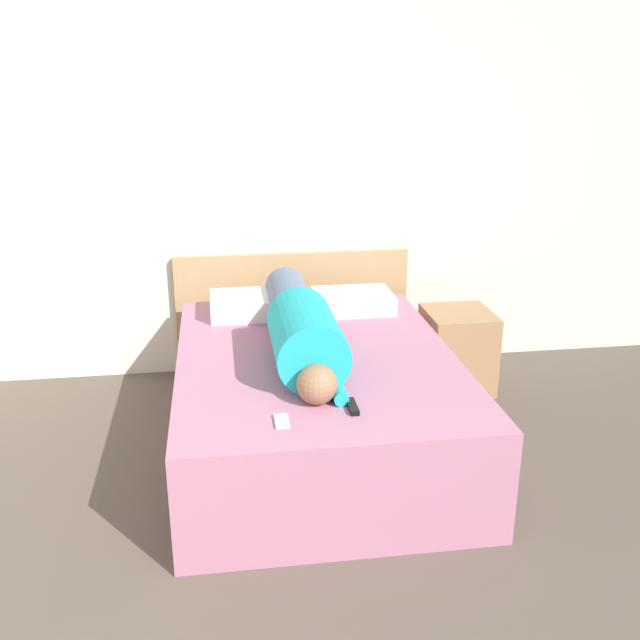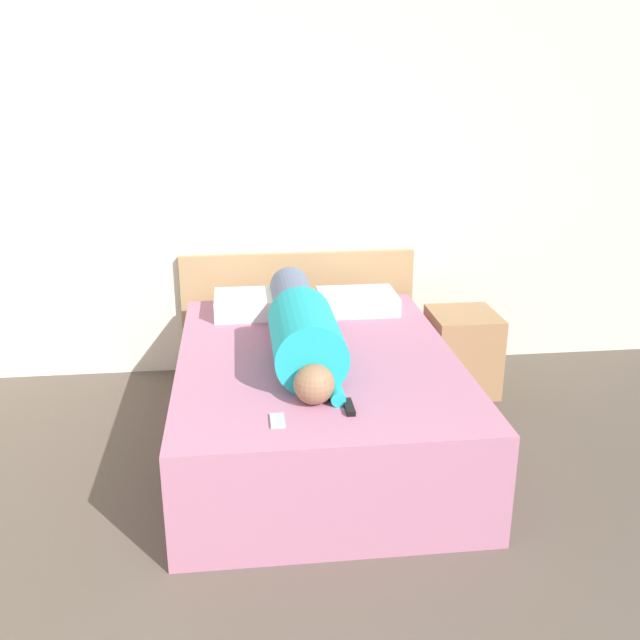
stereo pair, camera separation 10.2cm
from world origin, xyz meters
name	(u,v)px [view 2 (the right image)]	position (x,y,z in m)	size (l,w,h in m)	color
wall_back	(288,185)	(0.00, 3.67, 1.30)	(5.83, 0.06, 2.60)	silver
bed	(317,401)	(0.06, 2.45, 0.28)	(1.50, 2.06, 0.56)	#B2708E
headboard	(299,311)	(0.06, 3.60, 0.42)	(1.62, 0.04, 0.84)	tan
nightstand	(462,351)	(1.10, 3.11, 0.27)	(0.43, 0.45, 0.53)	#A37A51
person_lying	(302,327)	(-0.02, 2.47, 0.72)	(0.35, 1.59, 0.35)	#936B4C
pillow_near_headboard	(256,304)	(-0.25, 3.18, 0.63)	(0.52, 0.37, 0.13)	white
pillow_second	(357,301)	(0.40, 3.18, 0.62)	(0.50, 0.37, 0.11)	white
tv_remote	(349,407)	(0.13, 1.76, 0.57)	(0.04, 0.15, 0.02)	black
cell_phone	(277,421)	(-0.20, 1.68, 0.57)	(0.06, 0.13, 0.01)	#B2B7BC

